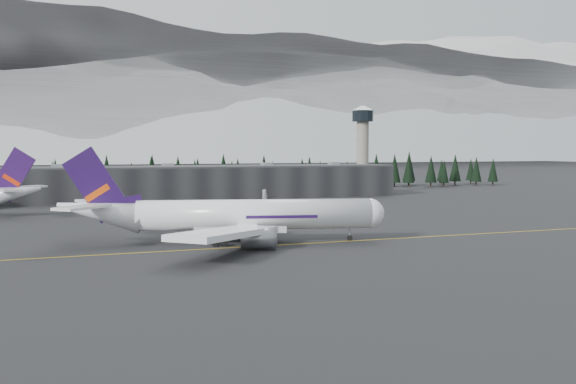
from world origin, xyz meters
name	(u,v)px	position (x,y,z in m)	size (l,w,h in m)	color
ground	(322,241)	(0.00, 0.00, 0.00)	(1400.00, 1400.00, 0.00)	black
taxiline	(326,242)	(0.00, -2.00, 0.01)	(400.00, 0.40, 0.02)	gold
terminal	(194,182)	(0.00, 125.00, 6.30)	(160.00, 30.00, 12.60)	black
control_tower	(363,139)	(75.00, 128.00, 23.41)	(10.00, 10.00, 37.70)	gray
treeline	(176,175)	(0.00, 162.00, 7.50)	(360.00, 20.00, 15.00)	black
mountain_ridge	(82,161)	(0.00, 1000.00, 0.00)	(4400.00, 900.00, 420.00)	white
jet_main	(227,216)	(-19.04, 5.00, 5.55)	(65.74, 59.94, 19.69)	white
gse_vehicle_a	(114,204)	(-32.72, 99.16, 0.71)	(2.37, 5.13, 1.43)	silver
gse_vehicle_b	(265,199)	(21.77, 102.37, 0.73)	(1.73, 4.31, 1.47)	silver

